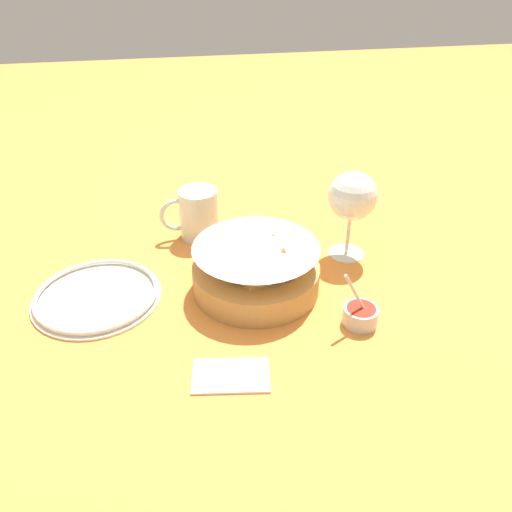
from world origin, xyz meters
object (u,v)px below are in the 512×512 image
object	(u,v)px
wine_glass	(352,198)
beer_mug	(198,216)
food_basket	(257,270)
sauce_cup	(360,315)
side_plate	(97,295)

from	to	relation	value
wine_glass	beer_mug	bearing A→B (deg)	-24.08
food_basket	sauce_cup	size ratio (longest dim) A/B	2.19
side_plate	sauce_cup	bearing A→B (deg)	160.35
sauce_cup	side_plate	bearing A→B (deg)	-19.65
food_basket	wine_glass	distance (m)	0.23
food_basket	sauce_cup	distance (m)	0.19
sauce_cup	beer_mug	bearing A→B (deg)	-55.55
sauce_cup	wine_glass	distance (m)	0.24
food_basket	beer_mug	world-z (taller)	beer_mug
beer_mug	sauce_cup	bearing A→B (deg)	124.45
beer_mug	food_basket	bearing A→B (deg)	111.77
wine_glass	side_plate	xyz separation A→B (m)	(0.47, 0.05, -0.11)
side_plate	beer_mug	bearing A→B (deg)	-137.47
beer_mug	side_plate	world-z (taller)	beer_mug
sauce_cup	wine_glass	world-z (taller)	wine_glass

